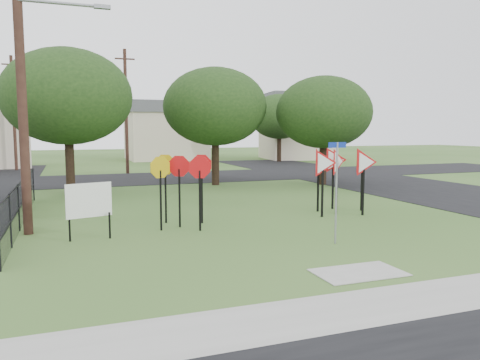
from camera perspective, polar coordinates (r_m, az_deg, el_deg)
name	(u,v)px	position (r m, az deg, el deg)	size (l,w,h in m)	color
ground	(308,248)	(13.04, 8.25, -8.20)	(140.00, 140.00, 0.00)	#365D23
sidewalk	(414,300)	(9.71, 20.44, -13.52)	(30.00, 1.60, 0.02)	#989790
planting_strip	(464,324)	(8.90, 25.65, -15.59)	(30.00, 0.80, 0.02)	#365D23
street_right	(412,187)	(27.94, 20.25, -0.83)	(8.00, 50.00, 0.02)	black
street_far	(165,178)	(31.84, -9.11, 0.28)	(60.00, 8.00, 0.02)	black
curb_pad	(359,273)	(11.06, 14.27, -10.89)	(2.00, 1.20, 0.02)	#989790
street_name_sign	(336,186)	(13.38, 11.67, -0.68)	(0.59, 0.07, 2.87)	gray
stop_sign_cluster	(181,173)	(15.52, -7.18, 0.80)	(2.23, 1.96, 2.40)	black
yield_sign_cluster	(340,165)	(18.45, 12.06, 1.85)	(3.29, 1.81, 2.56)	black
info_board	(89,202)	(14.31, -17.92, -2.62)	(1.30, 0.40, 1.68)	black
utility_pole_main	(23,63)	(15.76, -24.98, 12.85)	(3.55, 0.33, 10.00)	#42281E
far_pole_a	(126,111)	(35.36, -13.71, 8.20)	(1.40, 0.24, 9.00)	#42281E
far_pole_b	(215,117)	(40.92, -3.06, 7.71)	(1.40, 0.24, 8.50)	#42281E
far_pole_c	(14,112)	(41.31, -25.87, 7.44)	(1.40, 0.24, 9.00)	#42281E
fence_run	(22,201)	(17.58, -25.05, -2.39)	(0.05, 11.55, 1.50)	black
house_mid	(165,130)	(52.07, -9.08, 5.98)	(8.40, 8.40, 6.20)	beige
house_right	(297,126)	(52.88, 6.94, 6.56)	(8.30, 8.30, 7.20)	beige
tree_near_left	(67,97)	(25.15, -20.30, 9.50)	(6.40, 6.40, 7.27)	black
tree_near_mid	(215,107)	(27.34, -3.06, 8.90)	(6.00, 6.00, 6.80)	black
tree_near_right	(324,112)	(27.91, 10.18, 8.11)	(5.60, 5.60, 6.33)	black
tree_far_right	(279,117)	(47.55, 4.83, 7.71)	(6.00, 6.00, 6.80)	black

